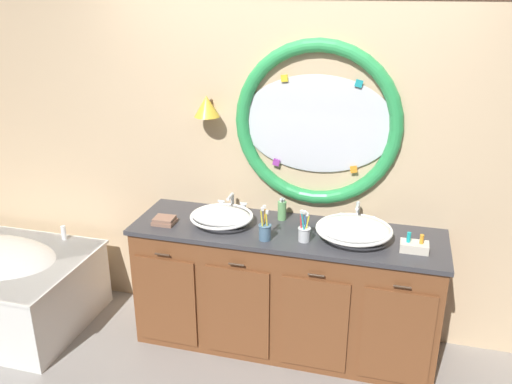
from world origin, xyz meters
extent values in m
plane|color=gray|center=(0.00, 0.00, 0.00)|extent=(14.00, 14.00, 0.00)
cube|color=#D6B78E|center=(0.00, 0.59, 1.30)|extent=(6.40, 0.08, 2.60)
ellipsoid|color=silver|center=(0.19, 0.54, 1.51)|extent=(1.00, 0.02, 0.64)
torus|color=green|center=(0.19, 0.53, 1.51)|extent=(1.09, 0.09, 1.09)
cube|color=yellow|center=(0.69, 0.52, 1.51)|extent=(0.05, 0.01, 0.05)
cube|color=teal|center=(0.44, 0.52, 1.79)|extent=(0.05, 0.01, 0.05)
cube|color=yellow|center=(-0.02, 0.52, 1.80)|extent=(0.05, 0.01, 0.05)
cube|color=green|center=(-0.30, 0.52, 1.54)|extent=(0.05, 0.01, 0.05)
cube|color=purple|center=(-0.07, 0.52, 1.24)|extent=(0.05, 0.01, 0.05)
cube|color=orange|center=(0.45, 0.52, 1.24)|extent=(0.05, 0.01, 0.05)
cylinder|color=#4C3823|center=(-0.53, 0.51, 1.63)|extent=(0.02, 0.09, 0.02)
cone|color=gold|center=(-0.53, 0.46, 1.61)|extent=(0.17, 0.17, 0.14)
cube|color=brown|center=(0.07, 0.27, 0.42)|extent=(1.99, 0.56, 0.84)
cube|color=#38383D|center=(0.07, 0.27, 0.85)|extent=(2.03, 0.60, 0.03)
cube|color=#38383D|center=(0.07, 0.54, 0.78)|extent=(1.99, 0.02, 0.11)
cube|color=brown|center=(-0.68, -0.02, 0.38)|extent=(0.42, 0.02, 0.64)
cylinder|color=#422D1E|center=(-0.68, -0.03, 0.74)|extent=(0.10, 0.01, 0.01)
cube|color=brown|center=(-0.18, -0.02, 0.38)|extent=(0.42, 0.02, 0.64)
cylinder|color=#422D1E|center=(-0.18, -0.03, 0.74)|extent=(0.10, 0.01, 0.01)
cube|color=brown|center=(0.31, -0.02, 0.38)|extent=(0.42, 0.02, 0.64)
cylinder|color=#422D1E|center=(0.31, -0.03, 0.74)|extent=(0.10, 0.01, 0.01)
cube|color=brown|center=(0.81, -0.02, 0.38)|extent=(0.42, 0.02, 0.64)
cylinder|color=#422D1E|center=(0.81, -0.03, 0.74)|extent=(0.10, 0.01, 0.01)
cylinder|color=silver|center=(-1.69, 0.37, 0.58)|extent=(0.04, 0.04, 0.11)
ellipsoid|color=white|center=(-0.37, 0.24, 0.93)|extent=(0.40, 0.28, 0.11)
torus|color=white|center=(-0.37, 0.24, 0.93)|extent=(0.42, 0.42, 0.02)
cylinder|color=silver|center=(-0.37, 0.24, 0.93)|extent=(0.03, 0.03, 0.01)
ellipsoid|color=white|center=(0.50, 0.24, 0.94)|extent=(0.46, 0.34, 0.14)
torus|color=white|center=(0.50, 0.24, 0.94)|extent=(0.48, 0.48, 0.02)
cylinder|color=silver|center=(0.50, 0.24, 0.94)|extent=(0.03, 0.03, 0.01)
cylinder|color=silver|center=(-0.37, 0.48, 0.88)|extent=(0.05, 0.05, 0.02)
cylinder|color=silver|center=(-0.37, 0.48, 0.94)|extent=(0.02, 0.02, 0.10)
sphere|color=silver|center=(-0.37, 0.48, 0.99)|extent=(0.03, 0.03, 0.03)
cylinder|color=silver|center=(-0.37, 0.42, 0.99)|extent=(0.02, 0.10, 0.02)
cylinder|color=silver|center=(-0.45, 0.48, 0.90)|extent=(0.04, 0.04, 0.06)
cylinder|color=silver|center=(-0.29, 0.48, 0.90)|extent=(0.04, 0.04, 0.06)
cube|color=silver|center=(-0.45, 0.48, 0.93)|extent=(0.05, 0.01, 0.01)
cube|color=silver|center=(-0.29, 0.48, 0.93)|extent=(0.05, 0.01, 0.01)
cylinder|color=silver|center=(0.50, 0.48, 0.88)|extent=(0.05, 0.05, 0.02)
cylinder|color=silver|center=(0.50, 0.48, 0.96)|extent=(0.02, 0.02, 0.13)
sphere|color=silver|center=(0.50, 0.48, 1.02)|extent=(0.03, 0.03, 0.03)
cylinder|color=silver|center=(0.50, 0.42, 1.02)|extent=(0.02, 0.10, 0.02)
cylinder|color=silver|center=(0.41, 0.48, 0.90)|extent=(0.04, 0.04, 0.06)
cylinder|color=silver|center=(0.59, 0.48, 0.90)|extent=(0.04, 0.04, 0.06)
cube|color=silver|center=(0.41, 0.48, 0.93)|extent=(0.05, 0.01, 0.01)
cube|color=silver|center=(0.59, 0.48, 0.93)|extent=(0.05, 0.01, 0.01)
cylinder|color=slate|center=(-0.03, 0.09, 0.92)|extent=(0.08, 0.08, 0.10)
torus|color=slate|center=(-0.03, 0.09, 0.97)|extent=(0.08, 0.08, 0.01)
cylinder|color=yellow|center=(-0.02, 0.09, 0.96)|extent=(0.02, 0.01, 0.16)
cube|color=white|center=(-0.02, 0.09, 1.06)|extent=(0.02, 0.02, 0.02)
cylinder|color=orange|center=(-0.04, 0.11, 0.98)|extent=(0.02, 0.02, 0.19)
cube|color=white|center=(-0.04, 0.11, 1.08)|extent=(0.02, 0.02, 0.02)
cylinder|color=yellow|center=(-0.05, 0.08, 0.98)|extent=(0.03, 0.01, 0.19)
cube|color=white|center=(-0.05, 0.08, 1.08)|extent=(0.02, 0.02, 0.02)
cylinder|color=silver|center=(0.20, 0.14, 0.91)|extent=(0.07, 0.07, 0.09)
torus|color=silver|center=(0.20, 0.14, 0.96)|extent=(0.08, 0.08, 0.01)
cylinder|color=yellow|center=(0.22, 0.14, 0.96)|extent=(0.03, 0.02, 0.16)
cube|color=white|center=(0.22, 0.14, 1.05)|extent=(0.02, 0.02, 0.02)
cylinder|color=blue|center=(0.21, 0.16, 0.96)|extent=(0.02, 0.01, 0.16)
cube|color=white|center=(0.21, 0.16, 1.05)|extent=(0.02, 0.02, 0.02)
cylinder|color=#E0383D|center=(0.18, 0.14, 0.97)|extent=(0.02, 0.02, 0.17)
cube|color=white|center=(0.18, 0.14, 1.06)|extent=(0.02, 0.02, 0.02)
cylinder|color=#19ADB2|center=(0.20, 0.12, 0.97)|extent=(0.04, 0.01, 0.18)
cube|color=white|center=(0.20, 0.12, 1.07)|extent=(0.02, 0.02, 0.02)
cylinder|color=#6BAD66|center=(0.00, 0.42, 0.93)|extent=(0.06, 0.06, 0.13)
cylinder|color=silver|center=(0.00, 0.42, 1.01)|extent=(0.03, 0.03, 0.02)
cylinder|color=silver|center=(0.00, 0.40, 1.02)|extent=(0.01, 0.04, 0.01)
cube|color=#936B56|center=(-0.74, 0.15, 0.88)|extent=(0.14, 0.12, 0.02)
cube|color=#936B56|center=(-0.74, 0.15, 0.90)|extent=(0.14, 0.12, 0.02)
cube|color=beige|center=(0.86, 0.18, 0.90)|extent=(0.17, 0.11, 0.05)
cylinder|color=#19ADB2|center=(0.83, 0.18, 0.96)|extent=(0.02, 0.02, 0.06)
cylinder|color=orange|center=(0.90, 0.18, 0.95)|extent=(0.02, 0.02, 0.06)
camera|label=1|loc=(0.70, -2.83, 2.37)|focal=37.71mm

